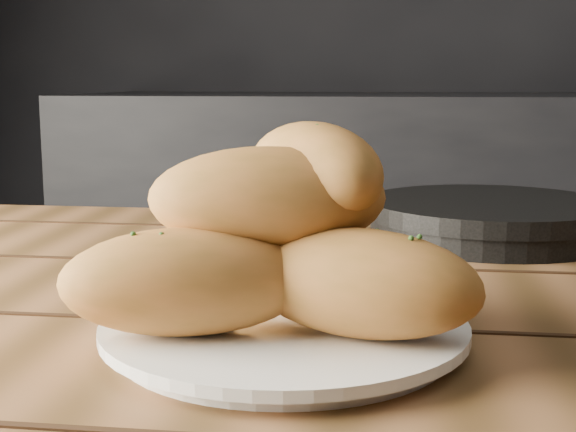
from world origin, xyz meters
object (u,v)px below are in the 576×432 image
object	(u,v)px
table	(484,406)
bread_rolls	(282,237)
skillet	(491,218)
plate	(284,332)

from	to	relation	value
table	bread_rolls	bearing A→B (deg)	-138.58
bread_rolls	skillet	bearing A→B (deg)	65.08
table	bread_rolls	distance (m)	0.28
plate	bread_rolls	xyz separation A→B (m)	(-0.00, 0.00, 0.07)
plate	skillet	world-z (taller)	skillet
table	plate	bearing A→B (deg)	-137.61
plate	skillet	distance (m)	0.46
skillet	bread_rolls	bearing A→B (deg)	-114.92
plate	table	bearing A→B (deg)	42.39
table	skillet	distance (m)	0.30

